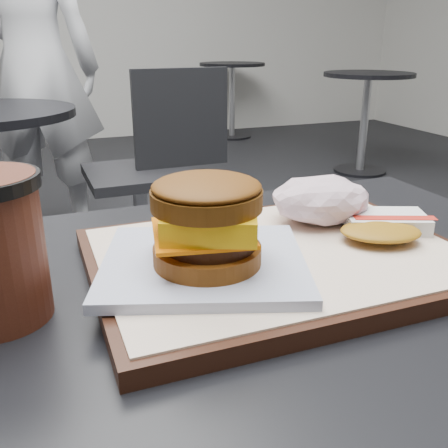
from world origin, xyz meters
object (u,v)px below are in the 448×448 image
at_px(serving_tray, 278,259).
at_px(patron, 34,67).
at_px(hash_brown, 383,226).
at_px(neighbor_chair, 154,161).
at_px(crumpled_wrapper, 321,200).
at_px(breakfast_sandwich, 206,232).

height_order(serving_tray, patron, patron).
xyz_separation_m(hash_brown, neighbor_chair, (0.11, 1.58, -0.29)).
relative_size(serving_tray, patron, 0.22).
bearing_deg(crumpled_wrapper, patron, 96.79).
relative_size(serving_tray, breakfast_sandwich, 1.62).
height_order(breakfast_sandwich, crumpled_wrapper, breakfast_sandwich).
relative_size(crumpled_wrapper, neighbor_chair, 0.14).
distance_m(breakfast_sandwich, neighbor_chair, 1.66).
distance_m(serving_tray, breakfast_sandwich, 0.10).
bearing_deg(breakfast_sandwich, neighbor_chair, 78.61).
bearing_deg(hash_brown, serving_tray, 178.52).
bearing_deg(hash_brown, crumpled_wrapper, 123.55).
height_order(crumpled_wrapper, neighbor_chair, neighbor_chair).
distance_m(hash_brown, patron, 2.27).
distance_m(hash_brown, neighbor_chair, 1.61).
relative_size(crumpled_wrapper, patron, 0.07).
bearing_deg(breakfast_sandwich, patron, 92.27).
bearing_deg(neighbor_chair, patron, 121.62).
distance_m(serving_tray, crumpled_wrapper, 0.11).
distance_m(breakfast_sandwich, hash_brown, 0.22).
distance_m(breakfast_sandwich, crumpled_wrapper, 0.19).
xyz_separation_m(crumpled_wrapper, neighbor_chair, (0.15, 1.52, -0.31)).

